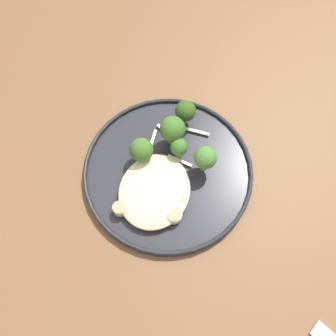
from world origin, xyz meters
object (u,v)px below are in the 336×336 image
(seared_scallop_tilted_round, at_px, (120,209))
(broccoli_floret_right_tilted, at_px, (205,159))
(seared_scallop_rear_pale, at_px, (174,215))
(seared_scallop_on_noodles, at_px, (165,173))
(dinner_plate, at_px, (168,171))
(seared_scallop_tiny_bay, at_px, (161,202))
(seared_scallop_half_hidden, at_px, (174,197))
(broccoli_floret_rear_charred, at_px, (142,150))
(broccoli_floret_center_pile, at_px, (185,111))
(broccoli_floret_split_head, at_px, (180,148))
(broccoli_floret_near_rim, at_px, (173,130))
(seared_scallop_right_edge, at_px, (144,194))

(seared_scallop_tilted_round, relative_size, broccoli_floret_right_tilted, 0.37)
(seared_scallop_rear_pale, bearing_deg, seared_scallop_on_noodles, -151.26)
(dinner_plate, bearing_deg, seared_scallop_tiny_bay, 6.80)
(seared_scallop_half_hidden, relative_size, broccoli_floret_rear_charred, 0.62)
(seared_scallop_on_noodles, relative_size, broccoli_floret_center_pile, 0.49)
(seared_scallop_tilted_round, distance_m, seared_scallop_tiny_bay, 0.07)
(broccoli_floret_split_head, relative_size, broccoli_floret_rear_charred, 0.85)
(seared_scallop_tiny_bay, bearing_deg, broccoli_floret_near_rim, -171.96)
(seared_scallop_right_edge, xyz_separation_m, broccoli_floret_near_rim, (-0.11, 0.01, 0.03))
(seared_scallop_half_hidden, xyz_separation_m, broccoli_floret_center_pile, (-0.15, -0.02, 0.02))
(seared_scallop_on_noodles, height_order, broccoli_floret_center_pile, broccoli_floret_center_pile)
(dinner_plate, height_order, seared_scallop_on_noodles, seared_scallop_on_noodles)
(broccoli_floret_right_tilted, bearing_deg, seared_scallop_on_noodles, -61.69)
(seared_scallop_tilted_round, height_order, broccoli_floret_near_rim, broccoli_floret_near_rim)
(seared_scallop_tiny_bay, xyz_separation_m, seared_scallop_rear_pale, (0.02, 0.03, 0.00))
(seared_scallop_right_edge, height_order, seared_scallop_tiny_bay, same)
(seared_scallop_half_hidden, xyz_separation_m, seared_scallop_on_noodles, (-0.04, -0.03, 0.00))
(seared_scallop_on_noodles, height_order, seared_scallop_right_edge, seared_scallop_on_noodles)
(seared_scallop_tiny_bay, xyz_separation_m, broccoli_floret_right_tilted, (-0.08, 0.05, 0.03))
(seared_scallop_on_noodles, height_order, broccoli_floret_split_head, broccoli_floret_split_head)
(seared_scallop_right_edge, bearing_deg, broccoli_floret_near_rim, 172.74)
(seared_scallop_half_hidden, bearing_deg, broccoli_floret_center_pile, -170.77)
(broccoli_floret_rear_charred, bearing_deg, seared_scallop_half_hidden, 52.88)
(seared_scallop_tilted_round, distance_m, broccoli_floret_split_head, 0.14)
(seared_scallop_tilted_round, height_order, broccoli_floret_split_head, broccoli_floret_split_head)
(seared_scallop_rear_pale, xyz_separation_m, broccoli_floret_split_head, (-0.11, -0.02, 0.02))
(seared_scallop_on_noodles, bearing_deg, broccoli_floret_rear_charred, -111.84)
(dinner_plate, bearing_deg, broccoli_floret_rear_charred, -98.41)
(seared_scallop_half_hidden, distance_m, broccoli_floret_center_pile, 0.15)
(seared_scallop_on_noodles, xyz_separation_m, seared_scallop_right_edge, (0.05, -0.02, -0.00))
(seared_scallop_half_hidden, xyz_separation_m, seared_scallop_tiny_bay, (0.01, -0.02, -0.00))
(seared_scallop_right_edge, bearing_deg, broccoli_floret_rear_charred, -159.19)
(seared_scallop_half_hidden, height_order, seared_scallop_tiny_bay, seared_scallop_half_hidden)
(seared_scallop_right_edge, distance_m, seared_scallop_tiny_bay, 0.03)
(seared_scallop_tilted_round, bearing_deg, dinner_plate, 150.31)
(seared_scallop_half_hidden, height_order, broccoli_floret_rear_charred, broccoli_floret_rear_charred)
(seared_scallop_on_noodles, bearing_deg, seared_scallop_tilted_round, -31.63)
(dinner_plate, bearing_deg, seared_scallop_half_hidden, 27.27)
(seared_scallop_on_noodles, xyz_separation_m, seared_scallop_tiny_bay, (0.05, 0.01, -0.00))
(dinner_plate, xyz_separation_m, seared_scallop_rear_pale, (0.08, 0.03, 0.01))
(dinner_plate, relative_size, seared_scallop_tiny_bay, 9.06)
(dinner_plate, distance_m, seared_scallop_half_hidden, 0.06)
(seared_scallop_tilted_round, relative_size, seared_scallop_rear_pale, 0.83)
(dinner_plate, height_order, seared_scallop_half_hidden, seared_scallop_half_hidden)
(broccoli_floret_split_head, bearing_deg, dinner_plate, -19.48)
(dinner_plate, xyz_separation_m, broccoli_floret_rear_charred, (-0.01, -0.05, 0.04))
(broccoli_floret_split_head, bearing_deg, broccoli_floret_near_rim, -139.03)
(broccoli_floret_center_pile, bearing_deg, seared_scallop_on_noodles, -1.43)
(seared_scallop_on_noodles, distance_m, seared_scallop_tilted_round, 0.10)
(seared_scallop_tiny_bay, bearing_deg, seared_scallop_right_edge, -97.55)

